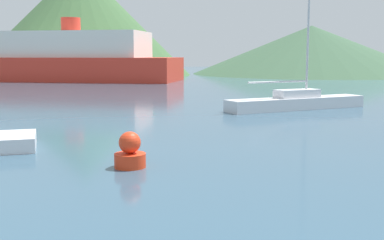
{
  "coord_description": "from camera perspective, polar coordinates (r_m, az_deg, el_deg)",
  "views": [
    {
      "loc": [
        -1.22,
        0.8,
        3.01
      ],
      "look_at": [
        -0.63,
        14.0,
        1.2
      ],
      "focal_mm": 45.0,
      "sensor_mm": 36.0,
      "label": 1
    }
  ],
  "objects": [
    {
      "name": "hill_central",
      "position": [
        77.22,
        13.94,
        8.07
      ],
      "size": [
        36.61,
        36.61,
        7.39
      ],
      "color": "#38563D",
      "rests_on": "ground_plane"
    },
    {
      "name": "buoy_marker",
      "position": [
        12.98,
        -7.37,
        -3.86
      ],
      "size": [
        0.84,
        0.84,
        0.97
      ],
      "color": "red",
      "rests_on": "ground_plane"
    },
    {
      "name": "hill_west",
      "position": [
        72.67,
        -13.04,
        11.44
      ],
      "size": [
        31.65,
        31.65,
        15.76
      ],
      "color": "#3D6038",
      "rests_on": "ground_plane"
    },
    {
      "name": "ferry_distant",
      "position": [
        57.53,
        -14.05,
        7.01
      ],
      "size": [
        25.9,
        14.04,
        7.16
      ],
      "rotation": [
        0.0,
        0.0,
        -0.23
      ],
      "color": "red",
      "rests_on": "ground_plane"
    },
    {
      "name": "sailboat_outer",
      "position": [
        27.19,
        12.32,
        2.31
      ],
      "size": [
        8.39,
        4.73,
        11.52
      ],
      "rotation": [
        0.0,
        0.0,
        0.41
      ],
      "color": "silver",
      "rests_on": "ground_plane"
    }
  ]
}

